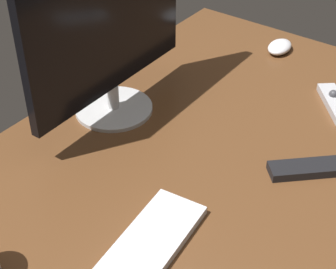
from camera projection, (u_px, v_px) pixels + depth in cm
name	position (u px, v px, depth cm)	size (l,w,h in cm)	color
desk	(191.00, 153.00, 130.73)	(140.00, 84.00, 2.00)	brown
monitor	(108.00, 23.00, 128.57)	(52.98, 20.28, 46.84)	silver
keyboard	(140.00, 256.00, 103.11)	(34.45, 11.09, 1.82)	silver
computer_mouse	(280.00, 47.00, 168.23)	(10.11, 6.53, 3.16)	silver
media_remote	(335.00, 103.00, 144.29)	(16.46, 14.93, 3.52)	#B7B7BC
tv_remote	(305.00, 169.00, 123.11)	(16.37, 5.38, 2.04)	black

